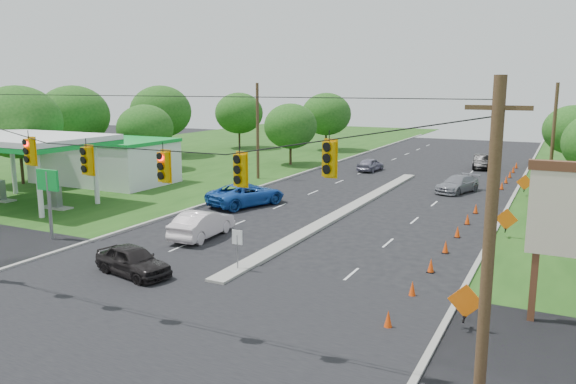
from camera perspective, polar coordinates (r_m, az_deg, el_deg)
The scene contains 42 objects.
ground at distance 22.63m, azimuth -13.29°, elevation -12.26°, with size 160.00×160.00×0.00m, color black.
grass_left at distance 57.11m, azimuth -23.72°, elevation 1.03°, with size 40.00×160.00×0.06m, color #1E4714.
cross_street at distance 22.63m, azimuth -13.29°, elevation -12.26°, with size 160.00×14.00×0.02m, color black.
curb_left at distance 52.33m, azimuth -0.77°, elevation 1.13°, with size 0.25×110.00×0.16m, color gray.
curb_right at distance 46.79m, azimuth 21.79°, elevation -0.79°, with size 0.25×110.00×0.16m, color gray.
median at distance 40.23m, azimuth 6.15°, elevation -1.86°, with size 1.00×34.00×0.18m, color gray.
median_sign at distance 26.73m, azimuth -5.17°, elevation -5.08°, with size 0.55×0.06×2.05m.
signal_span at distance 20.51m, azimuth -15.78°, elevation -0.24°, with size 25.60×0.32×9.00m.
utility_pole_far_left at distance 52.92m, azimuth -3.10°, elevation 6.14°, with size 0.28×0.28×9.00m, color #422D1C.
utility_pole_far_right at distance 51.02m, azimuth 25.33°, elevation 4.96°, with size 0.28×0.28×9.00m, color #422D1C.
gas_station at distance 52.22m, azimuth -19.24°, elevation 3.37°, with size 18.40×19.70×5.20m.
cone_0 at distance 21.29m, azimuth 10.14°, elevation -12.62°, with size 0.32×0.32×0.70m, color #EF450B.
cone_1 at distance 24.44m, azimuth 12.52°, elevation -9.58°, with size 0.32×0.32×0.70m, color #EF450B.
cone_2 at distance 27.68m, azimuth 14.31°, elevation -7.23°, with size 0.32×0.32×0.70m, color #EF450B.
cone_3 at distance 30.97m, azimuth 15.72°, elevation -5.38°, with size 0.32×0.32×0.70m, color #EF450B.
cone_4 at distance 34.31m, azimuth 16.85°, elevation -3.87°, with size 0.32×0.32×0.70m, color #EF450B.
cone_5 at distance 37.67m, azimuth 17.77°, elevation -2.64°, with size 0.32×0.32×0.70m, color #EF450B.
cone_6 at distance 41.06m, azimuth 18.54°, elevation -1.61°, with size 0.32×0.32×0.70m, color #EF450B.
cone_7 at distance 44.39m, azimuth 19.96°, elevation -0.80°, with size 0.32×0.32×0.70m, color #EF450B.
cone_8 at distance 47.81m, azimuth 20.46°, elevation -0.04°, with size 0.32×0.32×0.70m, color #EF450B.
cone_9 at distance 51.25m, azimuth 20.90°, elevation 0.61°, with size 0.32×0.32×0.70m, color #EF450B.
cone_10 at distance 54.69m, azimuth 21.28°, elevation 1.19°, with size 0.32×0.32×0.70m, color #EF450B.
cone_11 at distance 58.14m, azimuth 21.62°, elevation 1.69°, with size 0.32×0.32×0.70m, color #EF450B.
cone_12 at distance 61.59m, azimuth 21.92°, elevation 2.14°, with size 0.32×0.32×0.70m, color #EF450B.
cone_13 at distance 65.05m, azimuth 22.19°, elevation 2.54°, with size 0.32×0.32×0.70m, color #EF450B.
work_sign_0 at distance 21.44m, azimuth 17.58°, elevation -10.66°, with size 1.27×0.58×1.37m.
work_sign_1 at distance 34.80m, azimuth 21.30°, elevation -2.69°, with size 1.27×0.58×1.37m.
work_sign_2 at distance 48.52m, azimuth 22.91°, elevation 0.83°, with size 1.27×0.58×1.37m.
tree_1 at distance 55.28m, azimuth -25.75°, elevation 6.41°, with size 7.56×7.56×8.82m.
tree_2 at distance 60.73m, azimuth -14.31°, elevation 6.26°, with size 5.88×5.88×6.86m.
tree_3 at distance 72.16m, azimuth -12.79°, elevation 7.97°, with size 7.56×7.56×8.82m.
tree_4 at distance 79.67m, azimuth -5.00°, elevation 7.98°, with size 6.72×6.72×7.84m.
tree_5 at distance 62.44m, azimuth 0.26°, elevation 6.70°, with size 5.88×5.88×6.86m.
tree_6 at distance 76.86m, azimuth 3.92°, elevation 7.90°, with size 6.72×6.72×7.84m.
tree_12 at distance 63.99m, azimuth 26.99°, elevation 5.64°, with size 5.88×5.88×6.86m.
tree_14 at distance 64.79m, azimuth -20.95°, elevation 7.25°, with size 7.56×7.56×8.82m.
black_sedan at distance 27.29m, azimuth -15.48°, elevation -6.74°, with size 1.69×4.21×1.43m, color black.
white_sedan at distance 33.13m, azimuth -8.71°, elevation -3.22°, with size 1.71×4.90×1.61m, color white.
blue_pickup at distance 41.57m, azimuth -4.24°, elevation -0.23°, with size 2.80×6.08×1.69m, color #1B50AE.
silver_car_far at distance 48.65m, azimuth 16.83°, elevation 0.77°, with size 1.95×4.81×1.39m, color gray.
silver_car_oncoming at distance 58.96m, azimuth 8.37°, elevation 2.78°, with size 1.62×4.03×1.37m, color slate.
dark_car_receding at distance 63.40m, azimuth 19.08°, elevation 2.93°, with size 1.61×4.62×1.52m, color black.
Camera 1 is at (13.60, -15.84, 8.73)m, focal length 35.00 mm.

